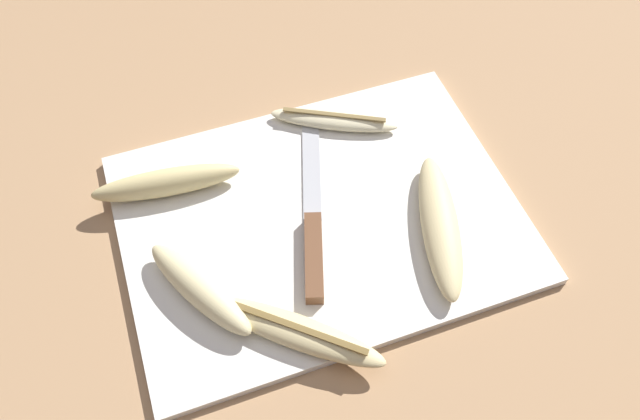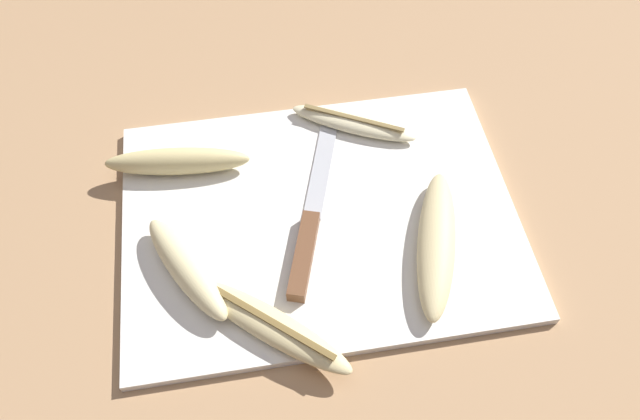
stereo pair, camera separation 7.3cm
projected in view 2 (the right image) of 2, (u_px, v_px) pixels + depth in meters
ground_plane at (320, 220)px, 0.75m from camera, size 4.00×4.00×0.00m
cutting_board at (320, 217)px, 0.75m from camera, size 0.47×0.35×0.01m
knife at (308, 235)px, 0.72m from camera, size 0.10×0.26×0.02m
banana_ripe_center at (436, 243)px, 0.70m from camera, size 0.10×0.20×0.03m
banana_pale_long at (353, 123)px, 0.81m from camera, size 0.16×0.11×0.02m
banana_spotted_left at (177, 161)px, 0.77m from camera, size 0.18×0.05×0.04m
banana_soft_right at (187, 268)px, 0.68m from camera, size 0.11×0.15×0.03m
banana_mellow_near at (270, 325)px, 0.65m from camera, size 0.18×0.16×0.02m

